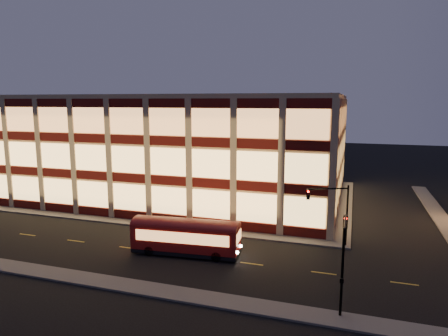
% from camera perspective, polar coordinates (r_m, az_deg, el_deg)
% --- Properties ---
extents(ground, '(200.00, 200.00, 0.00)m').
position_cam_1_polar(ground, '(46.39, -13.81, -7.96)').
color(ground, black).
rests_on(ground, ground).
extents(sidewalk_office_south, '(54.00, 2.00, 0.15)m').
position_cam_1_polar(sidewalk_office_south, '(48.76, -16.21, -7.11)').
color(sidewalk_office_south, '#514F4C').
rests_on(sidewalk_office_south, ground).
extents(sidewalk_office_east, '(2.00, 30.00, 0.15)m').
position_cam_1_polar(sidewalk_office_east, '(56.07, 16.84, -4.96)').
color(sidewalk_office_east, '#514F4C').
rests_on(sidewalk_office_east, ground).
extents(sidewalk_tower_west, '(2.00, 30.00, 0.15)m').
position_cam_1_polar(sidewalk_tower_west, '(56.99, 28.00, -5.46)').
color(sidewalk_tower_west, '#514F4C').
rests_on(sidewalk_tower_west, ground).
extents(sidewalk_near, '(100.00, 2.00, 0.15)m').
position_cam_1_polar(sidewalk_near, '(36.70, -24.85, -13.24)').
color(sidewalk_near, '#514F4C').
rests_on(sidewalk_near, ground).
extents(office_building, '(50.45, 30.45, 14.50)m').
position_cam_1_polar(office_building, '(60.84, -8.02, 3.35)').
color(office_building, tan).
rests_on(office_building, ground).
extents(traffic_signal_far, '(3.79, 1.87, 6.00)m').
position_cam_1_polar(traffic_signal_far, '(38.86, 15.30, -5.14)').
color(traffic_signal_far, black).
rests_on(traffic_signal_far, ground).
extents(traffic_signal_near, '(0.32, 4.45, 6.00)m').
position_cam_1_polar(traffic_signal_near, '(28.05, 16.73, -10.93)').
color(traffic_signal_near, black).
rests_on(traffic_signal_near, ground).
extents(trolley_bus, '(9.90, 3.32, 3.29)m').
position_cam_1_polar(trolley_bus, '(36.66, -5.49, -9.47)').
color(trolley_bus, maroon).
rests_on(trolley_bus, ground).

